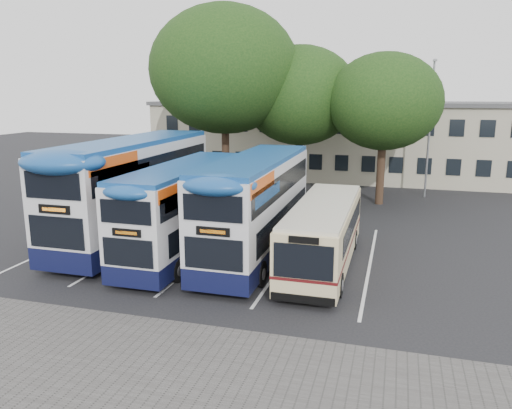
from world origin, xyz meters
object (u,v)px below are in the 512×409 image
object	(u,v)px
bus_single	(324,230)
tree_left	(225,70)
tree_mid	(300,96)
tree_right	(384,102)
bus_dd_mid	(184,206)
bus_dd_left	(135,185)
lamp_post	(430,122)
bus_dd_right	(256,202)

from	to	relation	value
bus_single	tree_left	bearing A→B (deg)	125.11
tree_left	bus_single	xyz separation A→B (m)	(8.39, -11.94, -6.88)
tree_mid	tree_right	size ratio (longest dim) A/B	1.07
tree_mid	bus_dd_mid	world-z (taller)	tree_mid
tree_left	bus_dd_left	xyz separation A→B (m)	(-0.85, -10.60, -5.71)
bus_dd_left	tree_left	bearing A→B (deg)	85.42
tree_mid	bus_dd_mid	bearing A→B (deg)	-99.10
tree_left	bus_single	bearing A→B (deg)	-54.89
tree_mid	bus_dd_left	bearing A→B (deg)	-113.46
tree_right	bus_dd_mid	bearing A→B (deg)	-121.33
lamp_post	tree_left	world-z (taller)	tree_left
tree_left	bus_dd_left	world-z (taller)	tree_left
bus_dd_left	bus_dd_mid	xyz separation A→B (m)	(3.21, -1.51, -0.48)
bus_dd_left	bus_dd_mid	size ratio (longest dim) A/B	1.22
tree_right	bus_dd_right	size ratio (longest dim) A/B	0.91
lamp_post	bus_dd_left	bearing A→B (deg)	-134.22
lamp_post	tree_mid	xyz separation A→B (m)	(-8.40, -1.66, 1.66)
lamp_post	bus_dd_right	distance (m)	17.08
bus_dd_mid	tree_right	bearing A→B (deg)	58.67
tree_right	bus_dd_mid	world-z (taller)	tree_right
bus_dd_left	bus_dd_mid	distance (m)	3.58
tree_right	bus_single	world-z (taller)	tree_right
bus_dd_mid	bus_single	world-z (taller)	bus_dd_mid
tree_left	bus_dd_mid	bearing A→B (deg)	-79.00
tree_left	bus_dd_right	distance (m)	13.97
bus_dd_left	tree_mid	bearing A→B (deg)	66.54
lamp_post	bus_single	size ratio (longest dim) A/B	1.02
tree_mid	bus_dd_mid	size ratio (longest dim) A/B	1.05
tree_left	tree_mid	world-z (taller)	tree_left
tree_left	tree_right	distance (m)	10.33
tree_mid	bus_single	xyz separation A→B (m)	(3.78, -13.92, -5.24)
bus_single	bus_dd_left	bearing A→B (deg)	171.80
tree_mid	bus_dd_right	xyz separation A→B (m)	(0.77, -13.39, -4.36)
bus_single	tree_mid	bearing A→B (deg)	105.19
lamp_post	bus_dd_left	distance (m)	20.02
tree_left	tree_mid	bearing A→B (deg)	23.27
tree_mid	bus_dd_left	xyz separation A→B (m)	(-5.46, -12.59, -4.07)
tree_left	bus_single	size ratio (longest dim) A/B	1.40
lamp_post	bus_dd_mid	size ratio (longest dim) A/B	0.95
tree_mid	tree_right	xyz separation A→B (m)	(5.50, -1.35, -0.34)
tree_right	bus_single	bearing A→B (deg)	-97.81
lamp_post	tree_mid	distance (m)	8.72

